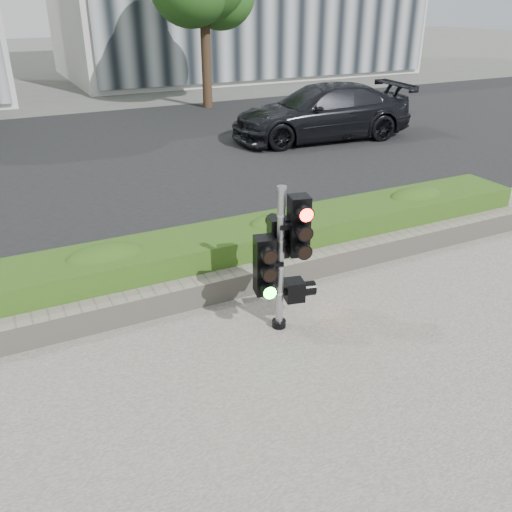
{
  "coord_description": "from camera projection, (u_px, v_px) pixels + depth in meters",
  "views": [
    {
      "loc": [
        -2.32,
        -4.23,
        3.83
      ],
      "look_at": [
        0.1,
        0.6,
        1.24
      ],
      "focal_mm": 38.0,
      "sensor_mm": 36.0,
      "label": 1
    }
  ],
  "objects": [
    {
      "name": "ground",
      "position": [
        272.0,
        380.0,
        6.0
      ],
      "size": [
        120.0,
        120.0,
        0.0
      ],
      "primitive_type": "plane",
      "color": "#51514C",
      "rests_on": "ground"
    },
    {
      "name": "road",
      "position": [
        91.0,
        160.0,
        14.06
      ],
      "size": [
        60.0,
        13.0,
        0.02
      ],
      "primitive_type": "cube",
      "color": "black",
      "rests_on": "ground"
    },
    {
      "name": "curb",
      "position": [
        178.0,
        262.0,
        8.52
      ],
      "size": [
        60.0,
        0.25,
        0.12
      ],
      "primitive_type": "cube",
      "color": "gray",
      "rests_on": "ground"
    },
    {
      "name": "stone_wall",
      "position": [
        207.0,
        289.0,
        7.45
      ],
      "size": [
        12.0,
        0.32,
        0.34
      ],
      "primitive_type": "cube",
      "color": "gray",
      "rests_on": "sidewalk"
    },
    {
      "name": "hedge",
      "position": [
        190.0,
        260.0,
        7.9
      ],
      "size": [
        12.0,
        1.0,
        0.68
      ],
      "primitive_type": "cube",
      "color": "#537B25",
      "rests_on": "sidewalk"
    },
    {
      "name": "traffic_signal",
      "position": [
        282.0,
        252.0,
        6.5
      ],
      "size": [
        0.68,
        0.54,
        1.87
      ],
      "rotation": [
        0.0,
        0.0,
        -0.22
      ],
      "color": "black",
      "rests_on": "sidewalk"
    },
    {
      "name": "car_dark",
      "position": [
        321.0,
        112.0,
        15.81
      ],
      "size": [
        5.53,
        2.69,
        1.55
      ],
      "primitive_type": "imported",
      "rotation": [
        0.0,
        0.0,
        -1.67
      ],
      "color": "black",
      "rests_on": "road"
    }
  ]
}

